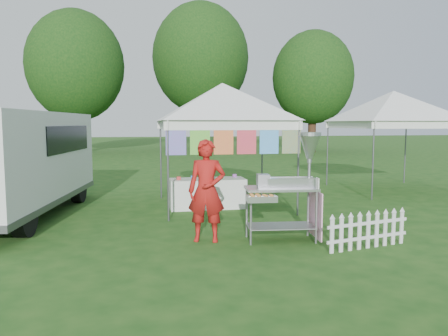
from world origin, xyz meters
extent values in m
plane|color=#1A4914|center=(0.00, 0.00, 0.00)|extent=(120.00, 120.00, 0.00)
cylinder|color=#59595E|center=(-1.42, 2.08, 1.05)|extent=(0.04, 0.04, 2.10)
cylinder|color=#59595E|center=(1.42, 2.08, 1.05)|extent=(0.04, 0.04, 2.10)
cylinder|color=#59595E|center=(-1.42, 4.92, 1.05)|extent=(0.04, 0.04, 2.10)
cylinder|color=#59595E|center=(1.42, 4.92, 1.05)|extent=(0.04, 0.04, 2.10)
cube|color=white|center=(0.00, 2.08, 2.00)|extent=(3.00, 0.03, 0.22)
cube|color=white|center=(0.00, 4.92, 2.00)|extent=(3.00, 0.03, 0.22)
pyramid|color=white|center=(0.00, 3.50, 3.00)|extent=(4.24, 4.24, 0.90)
cylinder|color=#59595E|center=(0.00, 2.08, 2.08)|extent=(3.00, 0.03, 0.03)
cube|color=#BE1BB4|center=(-1.25, 2.08, 1.73)|extent=(0.42, 0.01, 0.70)
cube|color=green|center=(-0.75, 2.08, 1.73)|extent=(0.42, 0.01, 0.70)
cube|color=#F91B4E|center=(-0.25, 2.08, 1.73)|extent=(0.42, 0.01, 0.70)
cube|color=#C91971|center=(0.25, 2.08, 1.73)|extent=(0.42, 0.01, 0.70)
cube|color=blue|center=(0.75, 2.08, 1.73)|extent=(0.42, 0.01, 0.70)
cube|color=#DBA30B|center=(1.25, 2.08, 1.73)|extent=(0.42, 0.01, 0.70)
cylinder|color=#59595E|center=(4.08, 3.58, 1.05)|extent=(0.04, 0.04, 2.10)
cylinder|color=#59595E|center=(4.08, 6.42, 1.05)|extent=(0.04, 0.04, 2.10)
cylinder|color=#59595E|center=(6.92, 6.42, 1.05)|extent=(0.04, 0.04, 2.10)
cube|color=white|center=(5.50, 3.58, 2.00)|extent=(3.00, 0.03, 0.22)
cube|color=white|center=(5.50, 6.42, 2.00)|extent=(3.00, 0.03, 0.22)
pyramid|color=white|center=(5.50, 5.00, 3.00)|extent=(4.24, 4.24, 0.90)
cylinder|color=#59595E|center=(5.50, 3.58, 2.08)|extent=(3.00, 0.03, 0.03)
cylinder|color=#382014|center=(-6.00, 24.00, 1.98)|extent=(0.56, 0.56, 3.96)
ellipsoid|color=#2C5116|center=(-6.00, 24.00, 5.85)|extent=(6.40, 6.40, 7.36)
cylinder|color=#382014|center=(3.00, 28.00, 2.42)|extent=(0.56, 0.56, 4.84)
ellipsoid|color=#2C5116|center=(3.00, 28.00, 7.15)|extent=(7.60, 7.60, 8.74)
cylinder|color=#382014|center=(10.00, 22.00, 1.76)|extent=(0.56, 0.56, 3.52)
ellipsoid|color=#2C5116|center=(10.00, 22.00, 5.20)|extent=(5.60, 5.60, 6.44)
cylinder|color=gray|center=(-0.19, 0.00, 0.46)|extent=(0.04, 0.04, 0.91)
cylinder|color=gray|center=(0.92, -0.12, 0.46)|extent=(0.04, 0.04, 0.91)
cylinder|color=gray|center=(-0.14, 0.51, 0.46)|extent=(0.04, 0.04, 0.91)
cylinder|color=gray|center=(0.97, 0.38, 0.46)|extent=(0.04, 0.04, 0.91)
cube|color=gray|center=(0.39, 0.19, 0.25)|extent=(1.21, 0.70, 0.02)
cube|color=#B7B7BC|center=(0.39, 0.19, 0.91)|extent=(1.28, 0.74, 0.04)
cube|color=#B7B7BC|center=(0.58, 0.22, 1.01)|extent=(0.89, 0.35, 0.15)
cube|color=gray|center=(0.09, 0.28, 1.05)|extent=(0.23, 0.24, 0.22)
cylinder|color=gray|center=(0.90, 0.19, 1.37)|extent=(0.06, 0.06, 0.91)
cone|color=#B7B7BC|center=(0.90, 0.19, 1.62)|extent=(0.40, 0.40, 0.41)
cylinder|color=#B7B7BC|center=(0.90, 0.19, 1.85)|extent=(0.43, 0.43, 0.06)
cube|color=#B7B7BC|center=(-0.06, -0.15, 0.81)|extent=(0.52, 0.36, 0.10)
cube|color=#FFABD6|center=(1.01, 0.12, 0.46)|extent=(0.10, 0.76, 0.82)
cube|color=white|center=(0.91, -0.15, 1.04)|extent=(0.03, 0.14, 0.18)
imported|color=#A91814|center=(-0.88, 0.39, 0.88)|extent=(0.73, 0.58, 1.76)
cube|color=silver|center=(-4.74, 3.12, 1.33)|extent=(2.92, 5.67, 1.89)
cube|color=#59595E|center=(-4.74, 3.12, 0.38)|extent=(2.95, 5.72, 0.13)
cube|color=silver|center=(-4.40, 5.43, 0.87)|extent=(2.14, 1.05, 0.97)
cube|color=black|center=(-3.56, 3.61, 1.68)|extent=(0.45, 2.95, 0.60)
cube|color=black|center=(-4.34, 5.82, 1.68)|extent=(1.83, 0.30, 0.60)
cylinder|color=black|center=(-4.04, 1.27, 0.37)|extent=(0.34, 0.76, 0.74)
cylinder|color=black|center=(-5.43, 4.97, 0.37)|extent=(0.34, 0.76, 0.74)
cylinder|color=black|center=(-3.55, 4.70, 0.37)|extent=(0.34, 0.76, 0.74)
cube|color=silver|center=(0.93, -0.72, 0.28)|extent=(0.07, 0.03, 0.56)
cube|color=silver|center=(1.11, -0.68, 0.28)|extent=(0.07, 0.03, 0.56)
cube|color=silver|center=(1.28, -0.64, 0.28)|extent=(0.07, 0.03, 0.56)
cube|color=silver|center=(1.46, -0.60, 0.28)|extent=(0.07, 0.03, 0.56)
cube|color=silver|center=(1.63, -0.56, 0.28)|extent=(0.07, 0.03, 0.56)
cube|color=silver|center=(1.81, -0.52, 0.28)|extent=(0.07, 0.03, 0.56)
cube|color=silver|center=(1.98, -0.49, 0.28)|extent=(0.07, 0.03, 0.56)
cube|color=silver|center=(2.16, -0.45, 0.28)|extent=(0.07, 0.03, 0.56)
cube|color=silver|center=(2.34, -0.41, 0.28)|extent=(0.07, 0.03, 0.56)
cube|color=silver|center=(1.63, -0.56, 0.18)|extent=(1.59, 0.37, 0.05)
cube|color=silver|center=(1.63, -0.56, 0.42)|extent=(1.59, 0.37, 0.05)
cube|color=white|center=(-0.40, 3.34, 0.35)|extent=(1.80, 0.70, 0.71)
camera|label=1|loc=(-2.02, -6.93, 2.04)|focal=35.00mm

